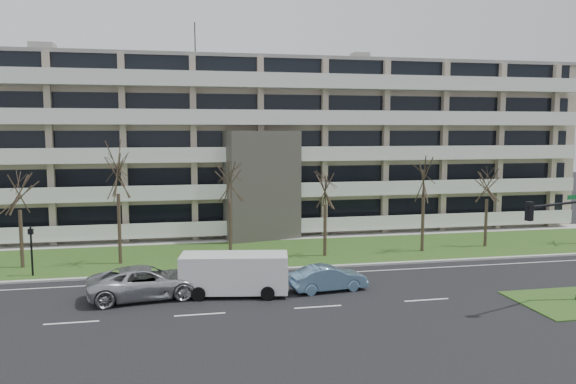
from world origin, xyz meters
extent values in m
plane|color=black|center=(0.00, 0.00, 0.00)|extent=(160.00, 160.00, 0.00)
cube|color=#214617|center=(0.00, 13.00, 0.03)|extent=(90.00, 10.00, 0.06)
cube|color=#B2B2AD|center=(0.00, 8.00, 0.06)|extent=(90.00, 0.35, 0.12)
cube|color=#B2B2AD|center=(0.00, 18.50, 0.04)|extent=(90.00, 2.00, 0.08)
cube|color=white|center=(0.00, 6.50, 0.01)|extent=(90.00, 0.12, 0.01)
cube|color=tan|center=(0.00, 25.50, 7.50)|extent=(60.00, 12.00, 15.00)
cube|color=gray|center=(0.00, 25.50, 15.15)|extent=(60.50, 12.50, 0.30)
cube|color=#4C4742|center=(0.00, 18.50, 4.50)|extent=(6.39, 3.69, 9.00)
cube|color=black|center=(0.00, 18.30, 2.00)|extent=(4.92, 1.19, 3.50)
cube|color=gray|center=(-18.00, 25.50, 15.90)|extent=(2.00, 2.00, 1.20)
cylinder|color=black|center=(-5.00, 25.50, 17.00)|extent=(0.10, 0.10, 3.50)
cube|color=black|center=(0.00, 19.48, 2.10)|extent=(58.00, 0.10, 1.80)
cube|color=white|center=(0.00, 18.80, 0.60)|extent=(58.00, 1.40, 0.22)
cube|color=white|center=(0.00, 18.15, 1.20)|extent=(58.00, 0.08, 1.00)
cube|color=black|center=(0.00, 19.48, 5.10)|extent=(58.00, 0.10, 1.80)
cube|color=white|center=(0.00, 18.80, 3.60)|extent=(58.00, 1.40, 0.22)
cube|color=white|center=(0.00, 18.15, 4.20)|extent=(58.00, 0.08, 1.00)
cube|color=black|center=(0.00, 19.48, 8.10)|extent=(58.00, 0.10, 1.80)
cube|color=white|center=(0.00, 18.80, 6.60)|extent=(58.00, 1.40, 0.22)
cube|color=white|center=(0.00, 18.15, 7.20)|extent=(58.00, 0.08, 1.00)
cube|color=black|center=(0.00, 19.48, 11.10)|extent=(58.00, 0.10, 1.80)
cube|color=white|center=(0.00, 18.80, 9.60)|extent=(58.00, 1.40, 0.22)
cube|color=white|center=(0.00, 18.15, 10.20)|extent=(58.00, 0.08, 1.00)
cube|color=black|center=(0.00, 19.48, 14.10)|extent=(58.00, 0.10, 1.80)
cube|color=white|center=(0.00, 18.80, 12.60)|extent=(58.00, 1.40, 0.22)
cube|color=white|center=(0.00, 18.15, 13.20)|extent=(58.00, 0.08, 1.00)
imported|color=#AEB0B5|center=(-8.70, 3.38, 0.86)|extent=(6.54, 3.68, 1.73)
imported|color=#6F9BC1|center=(1.33, 2.79, 0.72)|extent=(4.51, 2.07, 1.43)
cube|color=white|center=(-3.97, 3.03, 1.24)|extent=(6.12, 3.12, 2.05)
cube|color=black|center=(-3.97, 3.03, 1.84)|extent=(5.66, 2.88, 0.76)
cube|color=white|center=(-1.25, 2.56, 1.08)|extent=(0.72, 2.09, 1.30)
cylinder|color=black|center=(-5.96, 2.27, 0.38)|extent=(0.79, 0.39, 0.76)
cylinder|color=black|center=(-5.60, 4.41, 0.38)|extent=(0.79, 0.39, 0.76)
cylinder|color=black|center=(-2.34, 1.65, 0.38)|extent=(0.79, 0.39, 0.76)
cylinder|color=black|center=(-1.98, 3.78, 0.38)|extent=(0.79, 0.39, 0.76)
cylinder|color=black|center=(11.68, -2.53, 5.35)|extent=(4.54, 1.79, 0.13)
cube|color=black|center=(9.60, -3.30, 5.17)|extent=(0.38, 0.38, 0.92)
sphere|color=red|center=(9.60, -3.30, 5.46)|extent=(0.18, 0.18, 0.18)
sphere|color=orange|center=(9.60, -3.30, 5.17)|extent=(0.18, 0.18, 0.18)
sphere|color=green|center=(9.60, -3.30, 4.87)|extent=(0.18, 0.18, 0.18)
cube|color=#0C5926|center=(12.89, -2.08, 5.63)|extent=(0.79, 0.32, 0.23)
cylinder|color=black|center=(-15.85, 9.40, 1.57)|extent=(0.13, 0.13, 3.14)
cube|color=black|center=(-15.85, 9.40, 2.83)|extent=(0.30, 0.24, 0.34)
sphere|color=red|center=(-15.85, 9.40, 2.83)|extent=(0.15, 0.15, 0.15)
cylinder|color=#382B21|center=(-17.03, 11.83, 1.93)|extent=(0.24, 0.24, 3.86)
cylinder|color=#382B21|center=(-10.80, 11.68, 2.40)|extent=(0.24, 0.24, 4.81)
cylinder|color=#382B21|center=(-3.30, 12.01, 2.13)|extent=(0.24, 0.24, 4.27)
cylinder|color=#382B21|center=(3.42, 11.24, 1.88)|extent=(0.24, 0.24, 3.77)
cylinder|color=#382B21|center=(10.96, 11.29, 2.02)|extent=(0.24, 0.24, 4.03)
cylinder|color=#382B21|center=(16.54, 11.95, 1.87)|extent=(0.24, 0.24, 3.73)
camera|label=1|loc=(-7.07, -27.12, 9.03)|focal=35.00mm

